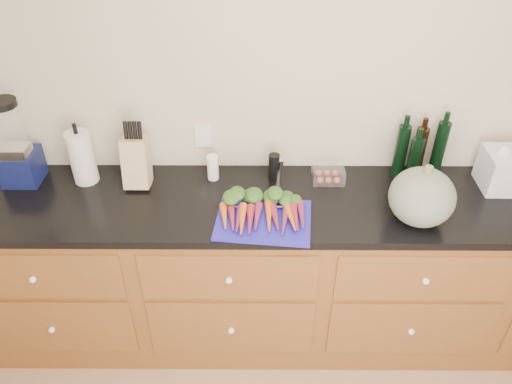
{
  "coord_description": "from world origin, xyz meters",
  "views": [
    {
      "loc": [
        -0.32,
        -0.61,
        2.4
      ],
      "look_at": [
        -0.33,
        1.2,
        1.06
      ],
      "focal_mm": 35.0,
      "sensor_mm": 36.0,
      "label": 1
    }
  ],
  "objects_px": {
    "cutting_board": "(263,220)",
    "carrots": "(263,210)",
    "squash": "(422,197)",
    "knife_block": "(137,162)",
    "tomato_box": "(328,174)",
    "paper_towel": "(82,157)",
    "blender_appliance": "(15,147)"
  },
  "relations": [
    {
      "from": "cutting_board",
      "to": "carrots",
      "type": "height_order",
      "value": "carrots"
    },
    {
      "from": "squash",
      "to": "knife_block",
      "type": "relative_size",
      "value": 1.18
    },
    {
      "from": "squash",
      "to": "tomato_box",
      "type": "distance_m",
      "value": 0.5
    },
    {
      "from": "carrots",
      "to": "paper_towel",
      "type": "relative_size",
      "value": 1.45
    },
    {
      "from": "squash",
      "to": "knife_block",
      "type": "xyz_separation_m",
      "value": [
        -1.32,
        0.29,
        -0.01
      ]
    },
    {
      "from": "paper_towel",
      "to": "tomato_box",
      "type": "distance_m",
      "value": 1.23
    },
    {
      "from": "squash",
      "to": "blender_appliance",
      "type": "relative_size",
      "value": 0.66
    },
    {
      "from": "cutting_board",
      "to": "squash",
      "type": "bearing_deg",
      "value": 0.96
    },
    {
      "from": "carrots",
      "to": "paper_towel",
      "type": "height_order",
      "value": "paper_towel"
    },
    {
      "from": "squash",
      "to": "knife_block",
      "type": "bearing_deg",
      "value": 167.71
    },
    {
      "from": "carrots",
      "to": "squash",
      "type": "distance_m",
      "value": 0.71
    },
    {
      "from": "paper_towel",
      "to": "knife_block",
      "type": "distance_m",
      "value": 0.27
    },
    {
      "from": "paper_towel",
      "to": "knife_block",
      "type": "xyz_separation_m",
      "value": [
        0.27,
        -0.02,
        -0.01
      ]
    },
    {
      "from": "cutting_board",
      "to": "knife_block",
      "type": "xyz_separation_m",
      "value": [
        -0.62,
        0.3,
        0.12
      ]
    },
    {
      "from": "tomato_box",
      "to": "paper_towel",
      "type": "bearing_deg",
      "value": -179.53
    },
    {
      "from": "cutting_board",
      "to": "carrots",
      "type": "distance_m",
      "value": 0.05
    },
    {
      "from": "blender_appliance",
      "to": "paper_towel",
      "type": "xyz_separation_m",
      "value": [
        0.31,
        0.0,
        -0.06
      ]
    },
    {
      "from": "carrots",
      "to": "squash",
      "type": "relative_size",
      "value": 1.35
    },
    {
      "from": "knife_block",
      "to": "squash",
      "type": "bearing_deg",
      "value": -12.29
    },
    {
      "from": "cutting_board",
      "to": "knife_block",
      "type": "relative_size",
      "value": 1.73
    },
    {
      "from": "carrots",
      "to": "blender_appliance",
      "type": "height_order",
      "value": "blender_appliance"
    },
    {
      "from": "squash",
      "to": "cutting_board",
      "type": "bearing_deg",
      "value": -179.04
    },
    {
      "from": "cutting_board",
      "to": "paper_towel",
      "type": "distance_m",
      "value": 0.96
    },
    {
      "from": "carrots",
      "to": "squash",
      "type": "xyz_separation_m",
      "value": [
        0.7,
        -0.03,
        0.1
      ]
    },
    {
      "from": "cutting_board",
      "to": "blender_appliance",
      "type": "xyz_separation_m",
      "value": [
        -1.21,
        0.32,
        0.19
      ]
    },
    {
      "from": "cutting_board",
      "to": "paper_towel",
      "type": "bearing_deg",
      "value": 160.33
    },
    {
      "from": "paper_towel",
      "to": "squash",
      "type": "bearing_deg",
      "value": -10.94
    },
    {
      "from": "blender_appliance",
      "to": "paper_towel",
      "type": "distance_m",
      "value": 0.32
    },
    {
      "from": "carrots",
      "to": "squash",
      "type": "bearing_deg",
      "value": -2.16
    },
    {
      "from": "carrots",
      "to": "knife_block",
      "type": "height_order",
      "value": "knife_block"
    },
    {
      "from": "squash",
      "to": "tomato_box",
      "type": "height_order",
      "value": "squash"
    },
    {
      "from": "tomato_box",
      "to": "knife_block",
      "type": "bearing_deg",
      "value": -178.19
    }
  ]
}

